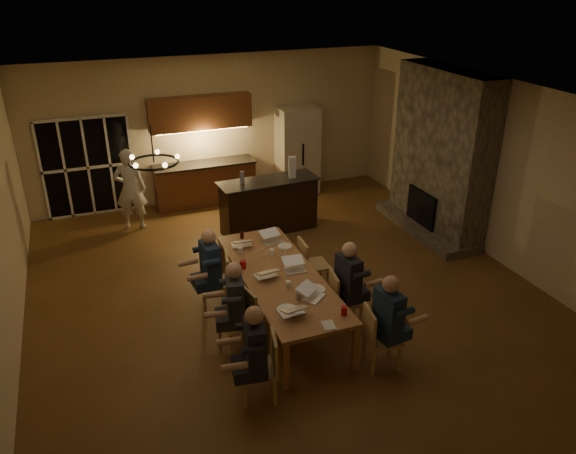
# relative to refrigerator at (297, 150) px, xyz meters

# --- Properties ---
(floor) EXTENTS (9.00, 9.00, 0.00)m
(floor) POSITION_rel_refrigerator_xyz_m (-1.90, -4.15, -1.00)
(floor) COLOR brown
(floor) RESTS_ON ground
(back_wall) EXTENTS (8.00, 0.04, 3.20)m
(back_wall) POSITION_rel_refrigerator_xyz_m (-1.90, 0.37, 0.60)
(back_wall) COLOR beige
(back_wall) RESTS_ON ground
(right_wall) EXTENTS (0.04, 9.00, 3.20)m
(right_wall) POSITION_rel_refrigerator_xyz_m (2.12, -4.15, 0.60)
(right_wall) COLOR beige
(right_wall) RESTS_ON ground
(ceiling) EXTENTS (8.00, 9.00, 0.04)m
(ceiling) POSITION_rel_refrigerator_xyz_m (-1.90, -4.15, 2.22)
(ceiling) COLOR white
(ceiling) RESTS_ON back_wall
(french_doors) EXTENTS (1.86, 0.08, 2.10)m
(french_doors) POSITION_rel_refrigerator_xyz_m (-4.60, 0.32, 0.05)
(french_doors) COLOR black
(french_doors) RESTS_ON ground
(fireplace) EXTENTS (0.58, 2.50, 3.20)m
(fireplace) POSITION_rel_refrigerator_xyz_m (1.80, -2.95, 0.60)
(fireplace) COLOR #72695A
(fireplace) RESTS_ON ground
(kitchenette) EXTENTS (2.24, 0.68, 2.40)m
(kitchenette) POSITION_rel_refrigerator_xyz_m (-2.20, 0.05, 0.20)
(kitchenette) COLOR brown
(kitchenette) RESTS_ON ground
(refrigerator) EXTENTS (0.90, 0.68, 2.00)m
(refrigerator) POSITION_rel_refrigerator_xyz_m (0.00, 0.00, 0.00)
(refrigerator) COLOR beige
(refrigerator) RESTS_ON ground
(dining_table) EXTENTS (1.10, 3.13, 0.75)m
(dining_table) POSITION_rel_refrigerator_xyz_m (-2.23, -4.83, -0.62)
(dining_table) COLOR #B27247
(dining_table) RESTS_ON ground
(bar_island) EXTENTS (2.02, 0.81, 1.08)m
(bar_island) POSITION_rel_refrigerator_xyz_m (-1.36, -1.84, -0.46)
(bar_island) COLOR black
(bar_island) RESTS_ON ground
(chair_left_near) EXTENTS (0.52, 0.52, 0.89)m
(chair_left_near) POSITION_rel_refrigerator_xyz_m (-3.08, -6.37, -0.55)
(chair_left_near) COLOR tan
(chair_left_near) RESTS_ON ground
(chair_left_mid) EXTENTS (0.51, 0.51, 0.89)m
(chair_left_mid) POSITION_rel_refrigerator_xyz_m (-3.06, -5.35, -0.55)
(chair_left_mid) COLOR tan
(chair_left_mid) RESTS_ON ground
(chair_left_far) EXTENTS (0.52, 0.52, 0.89)m
(chair_left_far) POSITION_rel_refrigerator_xyz_m (-3.06, -4.18, -0.55)
(chair_left_far) COLOR tan
(chair_left_far) RESTS_ON ground
(chair_right_near) EXTENTS (0.51, 0.51, 0.89)m
(chair_right_near) POSITION_rel_refrigerator_xyz_m (-1.36, -6.38, -0.55)
(chair_right_near) COLOR tan
(chair_right_near) RESTS_ON ground
(chair_right_mid) EXTENTS (0.51, 0.51, 0.89)m
(chair_right_mid) POSITION_rel_refrigerator_xyz_m (-1.39, -5.36, -0.55)
(chair_right_mid) COLOR tan
(chair_right_mid) RESTS_ON ground
(chair_right_far) EXTENTS (0.46, 0.46, 0.89)m
(chair_right_far) POSITION_rel_refrigerator_xyz_m (-1.40, -4.22, -0.55)
(chair_right_far) COLOR tan
(chair_right_far) RESTS_ON ground
(person_left_near) EXTENTS (0.68, 0.68, 1.38)m
(person_left_near) POSITION_rel_refrigerator_xyz_m (-3.14, -6.45, -0.31)
(person_left_near) COLOR #25262F
(person_left_near) RESTS_ON ground
(person_right_near) EXTENTS (0.67, 0.67, 1.38)m
(person_right_near) POSITION_rel_refrigerator_xyz_m (-1.32, -6.41, -0.31)
(person_right_near) COLOR navy
(person_right_near) RESTS_ON ground
(person_left_mid) EXTENTS (0.71, 0.71, 1.38)m
(person_left_mid) POSITION_rel_refrigerator_xyz_m (-3.07, -5.37, -0.31)
(person_left_mid) COLOR #31353A
(person_left_mid) RESTS_ON ground
(person_right_mid) EXTENTS (0.66, 0.66, 1.38)m
(person_right_mid) POSITION_rel_refrigerator_xyz_m (-1.38, -5.38, -0.31)
(person_right_mid) COLOR #25262F
(person_right_mid) RESTS_ON ground
(person_left_far) EXTENTS (0.64, 0.64, 1.38)m
(person_left_far) POSITION_rel_refrigerator_xyz_m (-3.13, -4.26, -0.31)
(person_left_far) COLOR navy
(person_left_far) RESTS_ON ground
(standing_person) EXTENTS (0.69, 0.53, 1.68)m
(standing_person) POSITION_rel_refrigerator_xyz_m (-3.88, -0.73, -0.16)
(standing_person) COLOR silver
(standing_person) RESTS_ON ground
(chandelier) EXTENTS (0.60, 0.60, 0.03)m
(chandelier) POSITION_rel_refrigerator_xyz_m (-3.90, -5.03, 1.75)
(chandelier) COLOR black
(chandelier) RESTS_ON ceiling
(laptop_a) EXTENTS (0.35, 0.31, 0.23)m
(laptop_a) POSITION_rel_refrigerator_xyz_m (-2.44, -5.83, -0.14)
(laptop_a) COLOR silver
(laptop_a) RESTS_ON dining_table
(laptop_b) EXTENTS (0.42, 0.42, 0.23)m
(laptop_b) POSITION_rel_refrigerator_xyz_m (-2.02, -5.61, -0.14)
(laptop_b) COLOR silver
(laptop_b) RESTS_ON dining_table
(laptop_c) EXTENTS (0.35, 0.31, 0.23)m
(laptop_c) POSITION_rel_refrigerator_xyz_m (-2.44, -4.79, -0.14)
(laptop_c) COLOR silver
(laptop_c) RESTS_ON dining_table
(laptop_d) EXTENTS (0.34, 0.30, 0.23)m
(laptop_d) POSITION_rel_refrigerator_xyz_m (-1.98, -4.81, -0.14)
(laptop_d) COLOR silver
(laptop_d) RESTS_ON dining_table
(laptop_e) EXTENTS (0.34, 0.30, 0.23)m
(laptop_e) POSITION_rel_refrigerator_xyz_m (-2.48, -3.71, -0.14)
(laptop_e) COLOR silver
(laptop_e) RESTS_ON dining_table
(laptop_f) EXTENTS (0.36, 0.33, 0.23)m
(laptop_f) POSITION_rel_refrigerator_xyz_m (-1.97, -3.79, -0.14)
(laptop_f) COLOR silver
(laptop_f) RESTS_ON dining_table
(mug_front) EXTENTS (0.08, 0.08, 0.10)m
(mug_front) POSITION_rel_refrigerator_xyz_m (-2.25, -5.22, -0.20)
(mug_front) COLOR white
(mug_front) RESTS_ON dining_table
(mug_mid) EXTENTS (0.07, 0.07, 0.10)m
(mug_mid) POSITION_rel_refrigerator_xyz_m (-2.13, -4.21, -0.20)
(mug_mid) COLOR white
(mug_mid) RESTS_ON dining_table
(mug_back) EXTENTS (0.07, 0.07, 0.10)m
(mug_back) POSITION_rel_refrigerator_xyz_m (-2.58, -3.98, -0.20)
(mug_back) COLOR white
(mug_back) RESTS_ON dining_table
(redcup_near) EXTENTS (0.08, 0.08, 0.12)m
(redcup_near) POSITION_rel_refrigerator_xyz_m (-1.81, -6.12, -0.19)
(redcup_near) COLOR #B40C0F
(redcup_near) RESTS_ON dining_table
(redcup_mid) EXTENTS (0.09, 0.09, 0.12)m
(redcup_mid) POSITION_rel_refrigerator_xyz_m (-2.68, -4.45, -0.19)
(redcup_mid) COLOR #B40C0F
(redcup_mid) RESTS_ON dining_table
(can_silver) EXTENTS (0.07, 0.07, 0.12)m
(can_silver) POSITION_rel_refrigerator_xyz_m (-2.24, -5.57, -0.19)
(can_silver) COLOR #B2B2B7
(can_silver) RESTS_ON dining_table
(can_cola) EXTENTS (0.06, 0.06, 0.12)m
(can_cola) POSITION_rel_refrigerator_xyz_m (-2.40, -3.46, -0.19)
(can_cola) COLOR #3F0F0C
(can_cola) RESTS_ON dining_table
(plate_near) EXTENTS (0.27, 0.27, 0.02)m
(plate_near) POSITION_rel_refrigerator_xyz_m (-1.91, -5.42, -0.24)
(plate_near) COLOR white
(plate_near) RESTS_ON dining_table
(plate_left) EXTENTS (0.28, 0.28, 0.02)m
(plate_left) POSITION_rel_refrigerator_xyz_m (-2.47, -5.75, -0.24)
(plate_left) COLOR white
(plate_left) RESTS_ON dining_table
(plate_far) EXTENTS (0.23, 0.23, 0.02)m
(plate_far) POSITION_rel_refrigerator_xyz_m (-1.84, -4.02, -0.24)
(plate_far) COLOR white
(plate_far) RESTS_ON dining_table
(notepad) EXTENTS (0.18, 0.23, 0.01)m
(notepad) POSITION_rel_refrigerator_xyz_m (-2.10, -6.27, -0.24)
(notepad) COLOR white
(notepad) RESTS_ON dining_table
(bar_bottle) EXTENTS (0.08, 0.08, 0.24)m
(bar_bottle) POSITION_rel_refrigerator_xyz_m (-1.88, -1.82, 0.20)
(bar_bottle) COLOR #99999E
(bar_bottle) RESTS_ON bar_island
(bar_blender) EXTENTS (0.16, 0.16, 0.42)m
(bar_blender) POSITION_rel_refrigerator_xyz_m (-0.86, -1.85, 0.29)
(bar_blender) COLOR silver
(bar_blender) RESTS_ON bar_island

